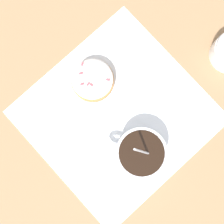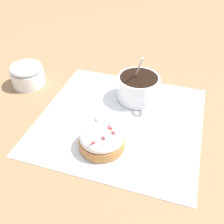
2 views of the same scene
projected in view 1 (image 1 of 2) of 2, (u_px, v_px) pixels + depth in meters
The scene contains 4 objects.
ground_plane at pixel (117, 116), 0.64m from camera, with size 3.00×3.00×0.00m, color #93704C.
paper_napkin at pixel (117, 116), 0.64m from camera, with size 0.37×0.37×0.00m.
coffee_cup at pixel (140, 153), 0.60m from camera, with size 0.11×0.10×0.11m.
frosted_pastry at pixel (91, 80), 0.62m from camera, with size 0.09×0.09×0.05m.
Camera 1 is at (-0.04, 0.04, 0.64)m, focal length 50.00 mm.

